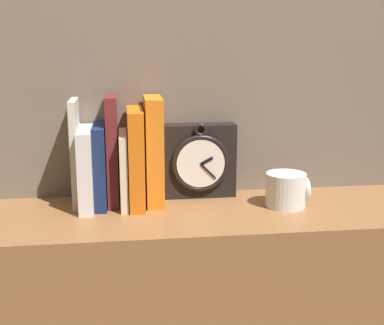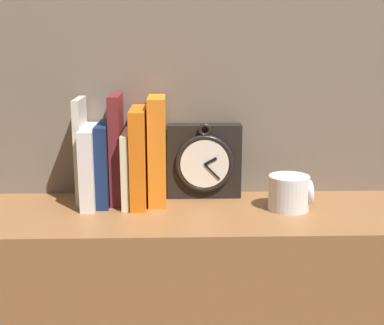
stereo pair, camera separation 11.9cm
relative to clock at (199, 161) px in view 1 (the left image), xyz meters
The scene contains 9 objects.
clock is the anchor object (origin of this frame).
book_slot0_cream 0.30m from the clock, behind, with size 0.02×0.11×0.25m.
book_slot1_white 0.28m from the clock, behind, with size 0.03×0.15×0.19m.
book_slot2_navy 0.24m from the clock, behind, with size 0.03×0.14×0.19m.
book_slot3_maroon 0.22m from the clock, behind, with size 0.03×0.12×0.26m.
book_slot4_cream 0.19m from the clock, 166.79° to the right, with size 0.02×0.15×0.17m.
book_slot5_orange 0.16m from the clock, 163.29° to the right, with size 0.04×0.15×0.23m.
book_slot6_orange 0.12m from the clock, 163.14° to the right, with size 0.04×0.13×0.25m.
mug 0.23m from the clock, 28.39° to the right, with size 0.10×0.09×0.08m.
Camera 1 is at (-0.15, -1.15, 1.12)m, focal length 50.00 mm.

